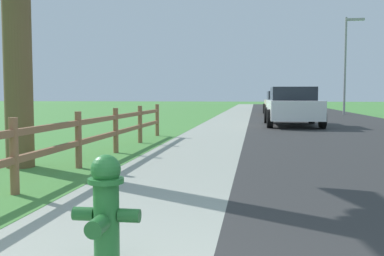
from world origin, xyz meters
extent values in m
plane|color=#4A8D3E|center=(0.00, 25.00, 0.00)|extent=(120.00, 120.00, 0.00)
cube|color=#2F2F2F|center=(3.50, 27.00, 0.00)|extent=(7.00, 66.00, 0.01)
cube|color=#9FA396|center=(-3.00, 27.00, 0.00)|extent=(6.00, 66.00, 0.01)
cube|color=#4A8D3E|center=(-4.50, 27.00, 0.01)|extent=(5.00, 66.00, 0.00)
cylinder|color=#287233|center=(-0.72, 1.41, 0.33)|extent=(0.18, 0.18, 0.66)
cylinder|color=#287233|center=(-0.72, 1.41, 0.64)|extent=(0.25, 0.25, 0.03)
sphere|color=#287233|center=(-0.72, 1.41, 0.71)|extent=(0.21, 0.21, 0.21)
cube|color=#22612B|center=(-0.72, 1.41, 0.78)|extent=(0.04, 0.04, 0.04)
cylinder|color=#22612B|center=(-0.89, 1.41, 0.39)|extent=(0.15, 0.10, 0.10)
cylinder|color=#22612B|center=(-0.56, 1.41, 0.39)|extent=(0.15, 0.10, 0.10)
cylinder|color=#22612B|center=(-0.72, 1.22, 0.36)|extent=(0.12, 0.18, 0.12)
cylinder|color=#8B5D3F|center=(-2.63, 3.53, 0.48)|extent=(0.11, 0.11, 0.96)
cylinder|color=#8B5D3F|center=(-2.63, 5.55, 0.48)|extent=(0.11, 0.11, 0.96)
cylinder|color=#8B5D3F|center=(-2.63, 7.57, 0.48)|extent=(0.11, 0.11, 0.96)
cylinder|color=#8B5D3F|center=(-2.63, 9.59, 0.48)|extent=(0.11, 0.11, 0.96)
cylinder|color=#8B5D3F|center=(-2.63, 11.61, 0.48)|extent=(0.11, 0.11, 0.96)
cube|color=#8B5D3F|center=(-2.63, 5.55, 0.43)|extent=(0.07, 12.12, 0.09)
cube|color=#8B5D3F|center=(-2.63, 5.55, 0.77)|extent=(0.07, 12.12, 0.09)
cylinder|color=brown|center=(-3.65, 5.51, 2.27)|extent=(0.47, 0.47, 4.54)
cube|color=white|center=(1.77, 16.89, 0.66)|extent=(1.99, 4.67, 0.73)
cube|color=#1E232B|center=(1.77, 16.91, 1.29)|extent=(1.72, 2.12, 0.53)
cylinder|color=black|center=(0.79, 18.31, 0.35)|extent=(0.23, 0.70, 0.70)
cylinder|color=black|center=(2.71, 18.34, 0.35)|extent=(0.23, 0.70, 0.70)
cylinder|color=black|center=(0.84, 15.44, 0.35)|extent=(0.23, 0.70, 0.70)
cylinder|color=black|center=(2.76, 15.47, 0.35)|extent=(0.23, 0.70, 0.70)
cube|color=#C6B793|center=(1.90, 27.48, 0.60)|extent=(2.03, 4.89, 0.65)
cube|color=#1E232B|center=(1.89, 27.69, 1.21)|extent=(1.73, 2.10, 0.56)
cylinder|color=black|center=(0.91, 28.96, 0.33)|extent=(0.24, 0.67, 0.66)
cylinder|color=black|center=(2.81, 29.01, 0.33)|extent=(0.24, 0.67, 0.66)
cylinder|color=black|center=(0.99, 25.96, 0.33)|extent=(0.24, 0.67, 0.66)
cylinder|color=black|center=(2.89, 26.01, 0.33)|extent=(0.24, 0.67, 0.66)
cube|color=black|center=(2.50, 35.67, 0.67)|extent=(2.05, 4.33, 0.77)
cube|color=#1E232B|center=(2.51, 35.57, 1.32)|extent=(1.74, 2.35, 0.54)
cylinder|color=black|center=(1.51, 36.95, 0.33)|extent=(0.25, 0.67, 0.66)
cylinder|color=black|center=(3.39, 37.02, 0.33)|extent=(0.25, 0.67, 0.66)
cylinder|color=black|center=(1.62, 34.31, 0.33)|extent=(0.25, 0.67, 0.66)
cylinder|color=black|center=(3.49, 34.39, 0.33)|extent=(0.25, 0.67, 0.66)
cylinder|color=gray|center=(5.88, 28.01, 3.06)|extent=(0.14, 0.14, 6.11)
cube|color=#999999|center=(6.43, 28.01, 5.96)|extent=(1.10, 0.20, 0.14)
camera|label=1|loc=(0.31, -1.57, 1.23)|focal=41.93mm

